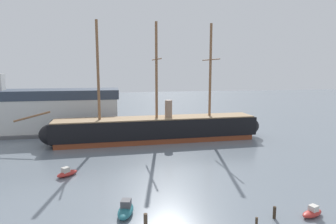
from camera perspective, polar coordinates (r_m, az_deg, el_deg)
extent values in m
cube|color=brown|center=(72.24, -2.16, -5.11)|extent=(46.76, 7.92, 1.21)
cube|color=black|center=(71.65, -2.18, -2.95)|extent=(48.71, 8.25, 4.34)
ellipsoid|color=black|center=(71.41, -20.16, -4.00)|extent=(8.87, 6.73, 5.55)
ellipsoid|color=black|center=(78.74, 14.07, -2.62)|extent=(8.87, 6.73, 5.55)
cube|color=#9E7F5B|center=(71.23, -2.19, -1.14)|extent=(47.73, 7.64, 0.26)
cylinder|color=brown|center=(69.18, -13.29, 7.64)|extent=(0.61, 0.61, 22.55)
cylinder|color=brown|center=(69.21, -13.37, 9.88)|extent=(0.47, 11.66, 0.24)
cylinder|color=brown|center=(70.26, -2.24, 7.87)|extent=(0.61, 0.61, 22.55)
cylinder|color=brown|center=(70.29, -2.25, 10.07)|extent=(0.47, 11.66, 0.24)
cylinder|color=brown|center=(73.78, 8.13, 7.81)|extent=(0.61, 0.61, 22.55)
cylinder|color=brown|center=(73.81, 8.17, 9.91)|extent=(0.47, 11.66, 0.24)
cylinder|color=brown|center=(71.65, -24.65, -0.81)|extent=(7.69, 0.59, 2.31)
cylinder|color=gray|center=(71.49, 0.11, 0.56)|extent=(1.73, 1.73, 4.34)
ellipsoid|color=#236670|center=(37.87, -8.14, -18.29)|extent=(2.73, 4.50, 0.98)
cube|color=#4C4C51|center=(37.78, -8.07, -17.03)|extent=(1.42, 1.52, 0.98)
ellipsoid|color=#B22D28|center=(40.99, 25.92, -17.11)|extent=(3.38, 2.27, 0.73)
cube|color=beige|center=(40.92, 26.15, -16.27)|extent=(1.18, 1.12, 0.73)
ellipsoid|color=#B22D28|center=(52.14, -18.79, -11.13)|extent=(3.74, 3.59, 0.85)
cube|color=#B2ADA3|center=(51.79, -19.06, -10.47)|extent=(1.50, 1.49, 0.85)
ellipsoid|color=#1E284C|center=(79.21, -20.84, -4.54)|extent=(4.15, 4.35, 0.99)
cube|color=#B2ADA3|center=(78.86, -21.04, -4.02)|extent=(1.72, 1.73, 0.99)
ellipsoid|color=#1E284C|center=(87.01, -2.73, -3.04)|extent=(2.03, 2.10, 0.48)
cube|color=beige|center=(86.97, -2.73, -2.93)|extent=(0.68, 0.65, 0.07)
cylinder|color=#4C3D2D|center=(33.46, -4.32, -20.70)|extent=(0.42, 0.42, 2.37)
cylinder|color=#382B1E|center=(38.72, 19.76, -17.70)|extent=(0.37, 0.37, 1.45)
cube|color=#565659|center=(88.80, -25.79, -3.54)|extent=(54.08, 13.10, 0.80)
cube|color=silver|center=(88.02, -25.98, -0.55)|extent=(49.17, 10.92, 8.56)
cube|color=#333D4C|center=(87.42, -26.21, 3.01)|extent=(50.15, 11.13, 2.45)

